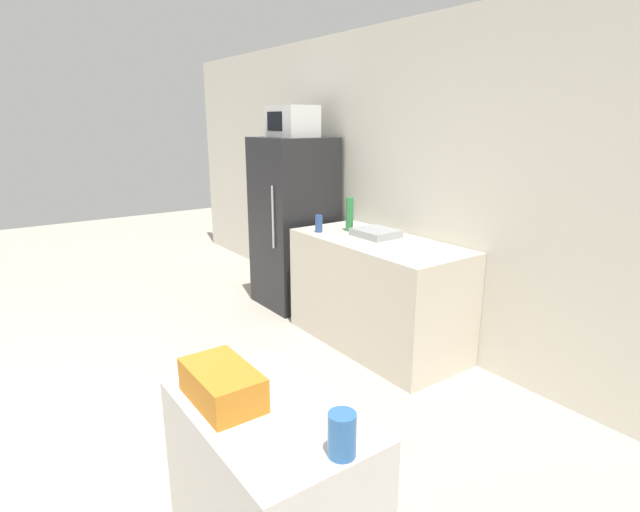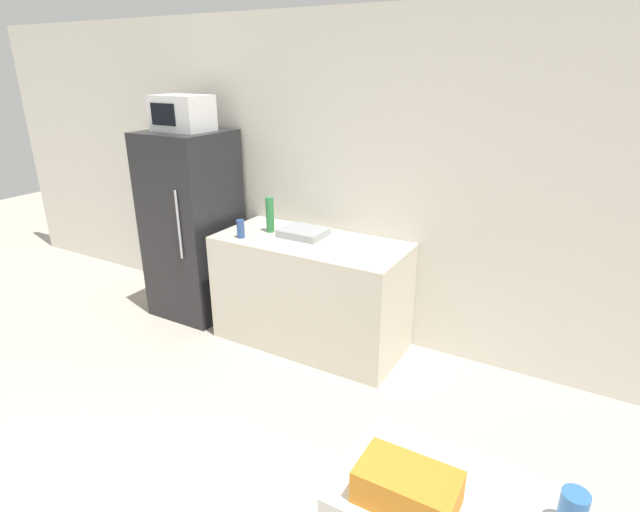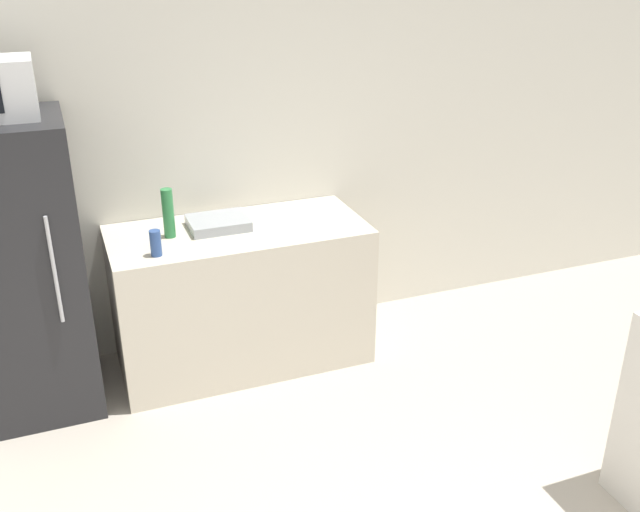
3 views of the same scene
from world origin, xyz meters
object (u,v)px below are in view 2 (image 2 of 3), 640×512
basket (407,487)px  refrigerator (193,225)px  microwave (182,113)px  jar (573,511)px  bottle_tall (270,215)px  bottle_short (241,229)px

basket → refrigerator: bearing=143.6°
microwave → jar: microwave is taller
microwave → bottle_tall: bearing=2.6°
microwave → bottle_short: 1.13m
refrigerator → basket: 3.49m
refrigerator → bottle_tall: size_ratio=5.73×
microwave → bottle_tall: microwave is taller
jar → refrigerator: bearing=149.2°
jar → basket: bearing=-161.7°
refrigerator → microwave: (-0.00, -0.00, 0.98)m
bottle_tall → bottle_short: 0.28m
bottle_tall → bottle_short: size_ratio=1.98×
refrigerator → bottle_short: size_ratio=11.37×
bottle_short → bottle_tall: bearing=64.1°
jar → bottle_tall: bearing=140.7°
basket → microwave: bearing=143.6°
bottle_tall → bottle_short: bottle_tall is taller
bottle_tall → jar: bearing=-39.3°
refrigerator → bottle_tall: bearing=2.5°
refrigerator → jar: 3.77m
refrigerator → jar: refrigerator is taller
microwave → basket: microwave is taller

